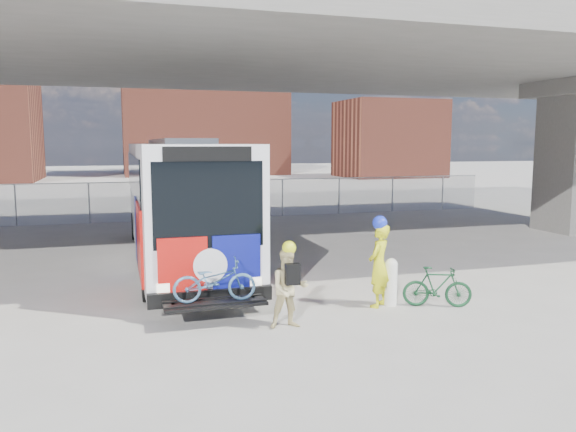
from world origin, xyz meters
name	(u,v)px	position (x,y,z in m)	size (l,w,h in m)	color
ground	(265,276)	(0.00, 0.00, 0.00)	(160.00, 160.00, 0.00)	#9E9991
bus	(178,192)	(-2.00, 2.85, 2.11)	(2.67, 12.90, 3.69)	silver
overpass	(233,51)	(0.00, 4.00, 6.54)	(40.00, 16.00, 7.95)	#605E59
chainlink_fence	(201,189)	(0.00, 12.00, 1.42)	(30.00, 0.06, 30.00)	gray
brick_buildings	(164,126)	(1.23, 48.23, 5.42)	(54.00, 22.00, 12.00)	brown
smokestack	(262,71)	(14.00, 55.00, 12.50)	(2.20, 2.20, 25.00)	brown
bollard	(391,280)	(1.96, -3.49, 0.56)	(0.28, 0.28, 1.06)	white
cyclist_hivis	(379,263)	(1.66, -3.49, 0.97)	(0.79, 0.78, 2.02)	yellow
cyclist_tan	(289,287)	(-0.64, -4.30, 0.81)	(0.79, 0.63, 1.72)	#D4C488
bike_parked	(437,287)	(2.88, -3.90, 0.45)	(0.42, 1.49, 0.89)	#143E22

